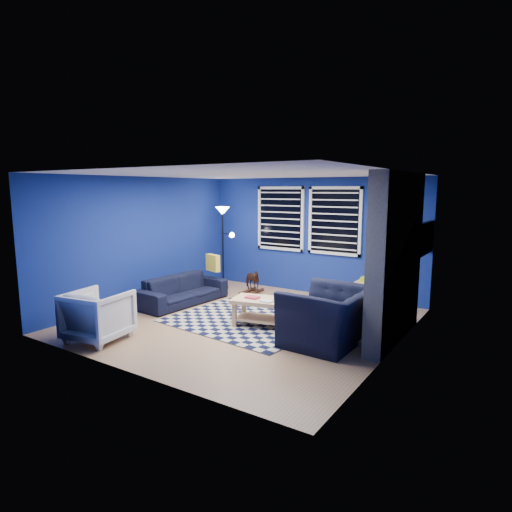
{
  "coord_description": "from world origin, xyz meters",
  "views": [
    {
      "loc": [
        4.06,
        -5.84,
        2.26
      ],
      "look_at": [
        0.02,
        0.3,
        1.1
      ],
      "focal_mm": 30.0,
      "sensor_mm": 36.0,
      "label": 1
    }
  ],
  "objects": [
    {
      "name": "floor",
      "position": [
        0.0,
        0.0,
        0.0
      ],
      "size": [
        5.0,
        5.0,
        0.0
      ],
      "primitive_type": "plane",
      "color": "tan",
      "rests_on": "ground"
    },
    {
      "name": "ceiling",
      "position": [
        0.0,
        0.0,
        2.5
      ],
      "size": [
        5.0,
        5.0,
        0.0
      ],
      "primitive_type": "plane",
      "rotation": [
        3.14,
        0.0,
        0.0
      ],
      "color": "white",
      "rests_on": "wall_back"
    },
    {
      "name": "wall_back",
      "position": [
        0.0,
        2.5,
        1.25
      ],
      "size": [
        5.0,
        0.0,
        5.0
      ],
      "primitive_type": "plane",
      "rotation": [
        1.57,
        0.0,
        0.0
      ],
      "color": "navy",
      "rests_on": "floor"
    },
    {
      "name": "wall_left",
      "position": [
        -2.5,
        0.0,
        1.25
      ],
      "size": [
        0.0,
        5.0,
        5.0
      ],
      "primitive_type": "plane",
      "rotation": [
        1.57,
        0.0,
        1.57
      ],
      "color": "navy",
      "rests_on": "floor"
    },
    {
      "name": "wall_right",
      "position": [
        2.5,
        0.0,
        1.25
      ],
      "size": [
        0.0,
        5.0,
        5.0
      ],
      "primitive_type": "plane",
      "rotation": [
        1.57,
        0.0,
        -1.57
      ],
      "color": "navy",
      "rests_on": "floor"
    },
    {
      "name": "fireplace",
      "position": [
        2.36,
        0.5,
        1.2
      ],
      "size": [
        0.65,
        2.0,
        2.5
      ],
      "color": "gray",
      "rests_on": "floor"
    },
    {
      "name": "window_left",
      "position": [
        -0.75,
        2.46,
        1.6
      ],
      "size": [
        1.17,
        0.06,
        1.42
      ],
      "color": "black",
      "rests_on": "wall_back"
    },
    {
      "name": "window_right",
      "position": [
        0.55,
        2.46,
        1.6
      ],
      "size": [
        1.17,
        0.06,
        1.42
      ],
      "color": "black",
      "rests_on": "wall_back"
    },
    {
      "name": "tv",
      "position": [
        2.45,
        2.0,
        1.4
      ],
      "size": [
        0.07,
        1.0,
        0.58
      ],
      "color": "black",
      "rests_on": "wall_right"
    },
    {
      "name": "rug",
      "position": [
        0.01,
        0.01,
        0.01
      ],
      "size": [
        2.67,
        2.22,
        0.02
      ],
      "primitive_type": "cube",
      "rotation": [
        0.0,
        0.0,
        -0.09
      ],
      "color": "black",
      "rests_on": "floor"
    },
    {
      "name": "sofa",
      "position": [
        -1.69,
        0.26,
        0.28
      ],
      "size": [
        1.93,
        0.85,
        0.55
      ],
      "primitive_type": "imported",
      "rotation": [
        0.0,
        0.0,
        1.51
      ],
      "color": "black",
      "rests_on": "floor"
    },
    {
      "name": "armchair_big",
      "position": [
        1.63,
        -0.22,
        0.41
      ],
      "size": [
        1.31,
        1.15,
        0.83
      ],
      "primitive_type": "imported",
      "rotation": [
        0.0,
        0.0,
        -1.6
      ],
      "color": "black",
      "rests_on": "floor"
    },
    {
      "name": "armchair_bent",
      "position": [
        -1.33,
        -1.97,
        0.38
      ],
      "size": [
        0.94,
        0.96,
        0.76
      ],
      "primitive_type": "imported",
      "rotation": [
        0.0,
        0.0,
        3.31
      ],
      "color": "gray",
      "rests_on": "floor"
    },
    {
      "name": "rocking_horse",
      "position": [
        -1.03,
        1.72,
        0.3
      ],
      "size": [
        0.44,
        0.61,
        0.47
      ],
      "primitive_type": "imported",
      "rotation": [
        0.0,
        0.0,
        1.2
      ],
      "color": "#492417",
      "rests_on": "floor"
    },
    {
      "name": "coffee_table",
      "position": [
        0.38,
        -0.06,
        0.34
      ],
      "size": [
        1.08,
        0.77,
        0.48
      ],
      "rotation": [
        0.0,
        0.0,
        0.24
      ],
      "color": "#DDB77C",
      "rests_on": "rug"
    },
    {
      "name": "cabinet",
      "position": [
        1.43,
        2.25,
        0.24
      ],
      "size": [
        0.55,
        0.37,
        0.54
      ],
      "rotation": [
        0.0,
        0.0,
        0.02
      ],
      "color": "#DDB77C",
      "rests_on": "floor"
    },
    {
      "name": "floor_lamp",
      "position": [
        -1.84,
        1.79,
        1.52
      ],
      "size": [
        0.51,
        0.31,
        1.86
      ],
      "color": "black",
      "rests_on": "floor"
    },
    {
      "name": "throw_pillow",
      "position": [
        -1.54,
        1.03,
        0.73
      ],
      "size": [
        0.38,
        0.21,
        0.35
      ],
      "primitive_type": "cube",
      "rotation": [
        0.0,
        0.0,
        -0.28
      ],
      "color": "gold",
      "rests_on": "sofa"
    }
  ]
}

